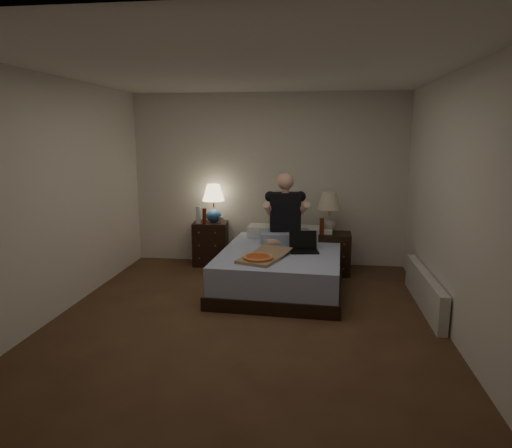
# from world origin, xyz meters

# --- Properties ---
(floor) EXTENTS (4.00, 4.50, 0.00)m
(floor) POSITION_xyz_m (0.00, 0.00, 0.00)
(floor) COLOR brown
(floor) RESTS_ON ground
(ceiling) EXTENTS (4.00, 4.50, 0.00)m
(ceiling) POSITION_xyz_m (0.00, 0.00, 2.50)
(ceiling) COLOR white
(ceiling) RESTS_ON ground
(wall_back) EXTENTS (4.00, 0.00, 2.50)m
(wall_back) POSITION_xyz_m (0.00, 2.25, 1.25)
(wall_back) COLOR silver
(wall_back) RESTS_ON ground
(wall_front) EXTENTS (4.00, 0.00, 2.50)m
(wall_front) POSITION_xyz_m (0.00, -2.25, 1.25)
(wall_front) COLOR silver
(wall_front) RESTS_ON ground
(wall_left) EXTENTS (0.00, 4.50, 2.50)m
(wall_left) POSITION_xyz_m (-2.00, 0.00, 1.25)
(wall_left) COLOR silver
(wall_left) RESTS_ON ground
(wall_right) EXTENTS (0.00, 4.50, 2.50)m
(wall_right) POSITION_xyz_m (2.00, 0.00, 1.25)
(wall_right) COLOR silver
(wall_right) RESTS_ON ground
(bed) EXTENTS (1.56, 2.01, 0.48)m
(bed) POSITION_xyz_m (0.29, 1.13, 0.24)
(bed) COLOR #5971B2
(bed) RESTS_ON floor
(nightstand_left) EXTENTS (0.52, 0.48, 0.64)m
(nightstand_left) POSITION_xyz_m (-0.83, 2.05, 0.32)
(nightstand_left) COLOR black
(nightstand_left) RESTS_ON floor
(nightstand_right) EXTENTS (0.45, 0.41, 0.57)m
(nightstand_right) POSITION_xyz_m (0.98, 1.79, 0.29)
(nightstand_right) COLOR black
(nightstand_right) RESTS_ON floor
(lamp_left) EXTENTS (0.39, 0.39, 0.56)m
(lamp_left) POSITION_xyz_m (-0.77, 2.05, 0.92)
(lamp_left) COLOR #27538F
(lamp_left) RESTS_ON nightstand_left
(lamp_right) EXTENTS (0.33, 0.33, 0.56)m
(lamp_right) POSITION_xyz_m (0.89, 1.87, 0.85)
(lamp_right) COLOR gray
(lamp_right) RESTS_ON nightstand_right
(water_bottle) EXTENTS (0.07, 0.07, 0.25)m
(water_bottle) POSITION_xyz_m (-0.97, 1.92, 0.76)
(water_bottle) COLOR silver
(water_bottle) RESTS_ON nightstand_left
(soda_can) EXTENTS (0.07, 0.07, 0.10)m
(soda_can) POSITION_xyz_m (-0.65, 1.95, 0.69)
(soda_can) COLOR #AEAEA9
(soda_can) RESTS_ON nightstand_left
(beer_bottle_left) EXTENTS (0.06, 0.06, 0.23)m
(beer_bottle_left) POSITION_xyz_m (-0.88, 1.89, 0.75)
(beer_bottle_left) COLOR #531F0B
(beer_bottle_left) RESTS_ON nightstand_left
(beer_bottle_right) EXTENTS (0.06, 0.06, 0.23)m
(beer_bottle_right) POSITION_xyz_m (0.80, 1.66, 0.69)
(beer_bottle_right) COLOR #5F1F0D
(beer_bottle_right) RESTS_ON nightstand_right
(person) EXTENTS (0.73, 0.61, 0.93)m
(person) POSITION_xyz_m (0.31, 1.49, 0.95)
(person) COLOR black
(person) RESTS_ON bed
(laptop) EXTENTS (0.38, 0.33, 0.24)m
(laptop) POSITION_xyz_m (0.58, 1.05, 0.60)
(laptop) COLOR black
(laptop) RESTS_ON bed
(pizza_box) EXTENTS (0.63, 0.85, 0.08)m
(pizza_box) POSITION_xyz_m (0.07, 0.55, 0.52)
(pizza_box) COLOR #9D805E
(pizza_box) RESTS_ON bed
(radiator) EXTENTS (0.10, 1.60, 0.40)m
(radiator) POSITION_xyz_m (1.93, 0.63, 0.20)
(radiator) COLOR silver
(radiator) RESTS_ON floor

